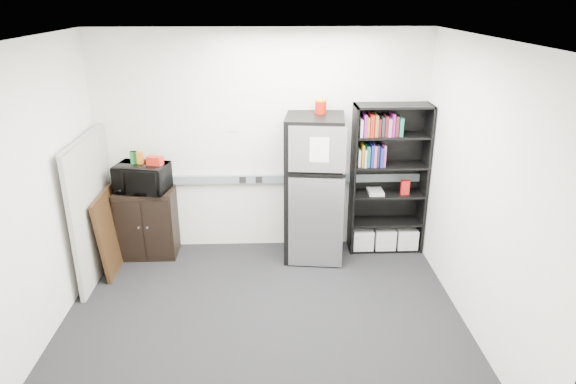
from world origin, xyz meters
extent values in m
plane|color=black|center=(0.00, 0.00, 0.00)|extent=(4.00, 4.00, 0.00)
cube|color=white|center=(0.00, 1.75, 1.35)|extent=(4.00, 0.02, 2.70)
cube|color=white|center=(2.00, 0.00, 1.35)|extent=(0.02, 3.50, 2.70)
cube|color=white|center=(-2.00, 0.00, 1.35)|extent=(0.02, 3.50, 2.70)
cube|color=white|center=(0.00, 0.00, 2.70)|extent=(4.00, 3.50, 0.02)
cube|color=slate|center=(0.00, 1.72, 0.90)|extent=(3.92, 0.05, 0.10)
cube|color=white|center=(-0.35, 1.74, 1.55)|extent=(0.14, 0.00, 0.10)
cube|color=black|center=(1.09, 1.56, 0.93)|extent=(0.02, 0.34, 1.85)
cube|color=black|center=(1.97, 1.56, 0.93)|extent=(0.02, 0.34, 1.85)
cube|color=black|center=(1.53, 1.72, 0.93)|extent=(0.90, 0.02, 1.85)
cube|color=black|center=(1.53, 1.56, 1.84)|extent=(0.90, 0.34, 0.02)
cube|color=black|center=(1.53, 1.56, 0.02)|extent=(0.85, 0.32, 0.03)
cube|color=black|center=(1.53, 1.56, 0.37)|extent=(0.85, 0.32, 0.03)
cube|color=black|center=(1.53, 1.56, 0.74)|extent=(0.85, 0.32, 0.02)
cube|color=black|center=(1.53, 1.56, 1.11)|extent=(0.85, 0.32, 0.02)
cube|color=black|center=(1.53, 1.56, 1.48)|extent=(0.85, 0.32, 0.02)
cube|color=silver|center=(1.25, 1.55, 0.16)|extent=(0.25, 0.30, 0.25)
cube|color=silver|center=(1.53, 1.55, 0.16)|extent=(0.25, 0.30, 0.25)
cube|color=silver|center=(1.81, 1.55, 0.16)|extent=(0.25, 0.30, 0.25)
cube|color=gray|center=(-1.90, 1.08, 0.80)|extent=(0.05, 1.30, 1.60)
cube|color=#B2B2B7|center=(-1.90, 1.08, 1.61)|extent=(0.06, 1.30, 0.02)
cube|color=black|center=(-1.42, 1.50, 0.43)|extent=(0.68, 0.43, 0.85)
cube|color=black|center=(-1.58, 1.29, 0.43)|extent=(0.31, 0.01, 0.75)
cube|color=black|center=(-1.25, 1.29, 0.43)|extent=(0.31, 0.01, 0.75)
cylinder|color=#B2B2B7|center=(-1.47, 1.27, 0.47)|extent=(0.02, 0.02, 0.02)
cylinder|color=#B2B2B7|center=(-1.37, 1.27, 0.47)|extent=(0.02, 0.02, 0.02)
imported|color=black|center=(-1.42, 1.48, 1.02)|extent=(0.66, 0.51, 0.33)
cube|color=#1A5B29|center=(-1.50, 1.52, 1.26)|extent=(0.08, 0.06, 0.15)
cube|color=#0D390E|center=(-1.50, 1.52, 1.26)|extent=(0.07, 0.05, 0.15)
cube|color=orange|center=(-1.42, 1.52, 1.25)|extent=(0.07, 0.06, 0.14)
cube|color=red|center=(-1.25, 1.47, 1.23)|extent=(0.20, 0.15, 0.10)
cube|color=black|center=(0.61, 1.43, 0.87)|extent=(0.73, 0.73, 1.74)
cube|color=#B1B1B6|center=(0.61, 1.09, 1.46)|extent=(0.63, 0.10, 0.52)
cube|color=#B1B1B6|center=(0.61, 1.09, 0.57)|extent=(0.63, 0.10, 1.11)
cube|color=black|center=(0.61, 1.08, 1.16)|extent=(0.63, 0.08, 0.03)
cube|color=white|center=(0.63, 1.07, 1.46)|extent=(0.21, 0.03, 0.28)
cube|color=black|center=(0.61, 1.43, 1.75)|extent=(0.73, 0.73, 0.02)
cylinder|color=#AF1408|center=(0.68, 1.55, 1.84)|extent=(0.13, 0.13, 0.16)
cylinder|color=gold|center=(0.68, 1.55, 1.93)|extent=(0.14, 0.14, 0.02)
cube|color=black|center=(-1.77, 1.15, 0.47)|extent=(0.13, 0.73, 0.94)
cube|color=beige|center=(-1.75, 1.15, 0.47)|extent=(0.08, 0.62, 0.80)
camera|label=1|loc=(0.09, -4.27, 3.04)|focal=32.00mm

